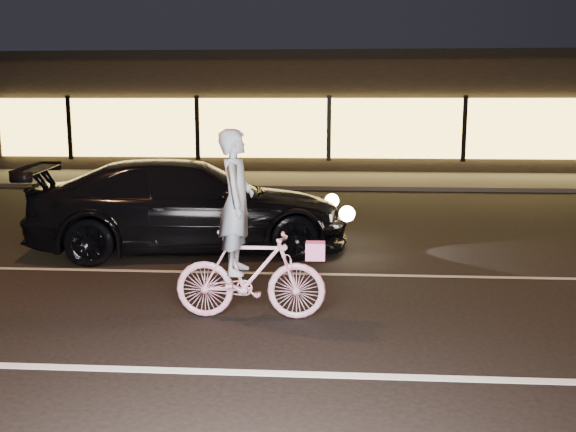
{
  "coord_description": "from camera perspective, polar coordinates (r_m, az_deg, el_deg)",
  "views": [
    {
      "loc": [
        0.14,
        -7.03,
        2.47
      ],
      "look_at": [
        -0.39,
        0.6,
        1.11
      ],
      "focal_mm": 40.0,
      "sensor_mm": 36.0,
      "label": 1
    }
  ],
  "objects": [
    {
      "name": "lane_stripe_near",
      "position": [
        6.06,
        2.41,
        -13.91
      ],
      "size": [
        60.0,
        0.12,
        0.01
      ],
      "primitive_type": "cube",
      "color": "silver",
      "rests_on": "ground"
    },
    {
      "name": "ground",
      "position": [
        7.46,
        2.74,
        -9.25
      ],
      "size": [
        90.0,
        90.0,
        0.0
      ],
      "primitive_type": "plane",
      "color": "black",
      "rests_on": "ground"
    },
    {
      "name": "cyclist",
      "position": [
        7.32,
        -3.7,
        -3.3
      ],
      "size": [
        1.73,
        0.6,
        2.18
      ],
      "rotation": [
        0.0,
        0.0,
        1.57
      ],
      "color": "#D9447B",
      "rests_on": "ground"
    },
    {
      "name": "sidewalk",
      "position": [
        20.18,
        3.57,
        3.21
      ],
      "size": [
        30.0,
        4.0,
        0.12
      ],
      "primitive_type": "cube",
      "color": "#383533",
      "rests_on": "ground"
    },
    {
      "name": "sedan",
      "position": [
        10.84,
        -8.63,
        0.91
      ],
      "size": [
        5.54,
        3.03,
        1.52
      ],
      "rotation": [
        0.0,
        0.0,
        1.75
      ],
      "color": "black",
      "rests_on": "ground"
    },
    {
      "name": "storefront",
      "position": [
        26.0,
        3.73,
        9.35
      ],
      "size": [
        25.4,
        8.42,
        4.2
      ],
      "color": "black",
      "rests_on": "ground"
    },
    {
      "name": "lane_stripe_far",
      "position": [
        9.36,
        3.02,
        -5.18
      ],
      "size": [
        60.0,
        0.1,
        0.01
      ],
      "primitive_type": "cube",
      "color": "gray",
      "rests_on": "ground"
    }
  ]
}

